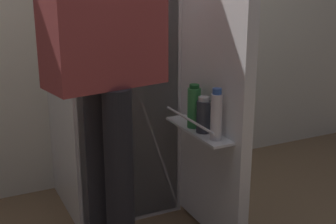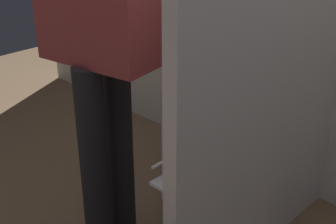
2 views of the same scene
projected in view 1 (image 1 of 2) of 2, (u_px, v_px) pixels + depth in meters
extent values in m
cube|color=white|center=(109.00, 57.00, 2.58)|extent=(0.59, 0.60, 1.75)
cube|color=white|center=(129.00, 66.00, 2.32)|extent=(0.55, 0.01, 1.71)
cube|color=white|center=(125.00, 46.00, 2.34)|extent=(0.51, 0.09, 0.01)
cube|color=white|center=(215.00, 68.00, 2.21)|extent=(0.06, 0.57, 1.71)
cube|color=white|center=(198.00, 130.00, 2.26)|extent=(0.11, 0.48, 0.01)
cylinder|color=silver|center=(189.00, 120.00, 2.22)|extent=(0.01, 0.46, 0.01)
cylinder|color=green|center=(194.00, 108.00, 2.25)|extent=(0.06, 0.06, 0.20)
cylinder|color=#195B28|center=(195.00, 87.00, 2.22)|extent=(0.05, 0.05, 0.02)
cylinder|color=#333842|center=(203.00, 117.00, 2.19)|extent=(0.07, 0.07, 0.15)
cylinder|color=silver|center=(204.00, 99.00, 2.17)|extent=(0.05, 0.05, 0.02)
cylinder|color=white|center=(216.00, 117.00, 2.08)|extent=(0.05, 0.05, 0.21)
cylinder|color=#335BB2|center=(217.00, 91.00, 2.05)|extent=(0.04, 0.04, 0.03)
cylinder|color=red|center=(123.00, 37.00, 2.32)|extent=(0.09, 0.09, 0.08)
cylinder|color=black|center=(101.00, 177.00, 2.08)|extent=(0.12, 0.12, 0.89)
cylinder|color=black|center=(120.00, 191.00, 1.95)|extent=(0.12, 0.12, 0.89)
cube|color=#9E3D3D|center=(103.00, 6.00, 1.80)|extent=(0.50, 0.30, 0.63)
cylinder|color=#9E3D3D|center=(76.00, 8.00, 1.99)|extent=(0.08, 0.08, 0.59)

